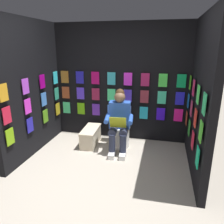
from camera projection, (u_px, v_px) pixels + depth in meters
name	position (u px, v px, depth m)	size (l,w,h in m)	color
ground_plane	(91.00, 191.00, 3.06)	(30.00, 30.00, 0.00)	#B2A899
display_wall_back	(120.00, 83.00, 4.57)	(2.91, 0.14, 2.43)	black
display_wall_left	(201.00, 97.00, 3.30)	(0.14, 1.96, 2.43)	black
display_wall_right	(31.00, 89.00, 3.94)	(0.14, 1.96, 2.43)	black
toilet	(120.00, 130.00, 4.41)	(0.43, 0.57, 0.77)	white
person_reading	(119.00, 121.00, 4.12)	(0.55, 0.71, 1.19)	blue
comic_longbox_near	(91.00, 136.00, 4.49)	(0.33, 0.71, 0.34)	beige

